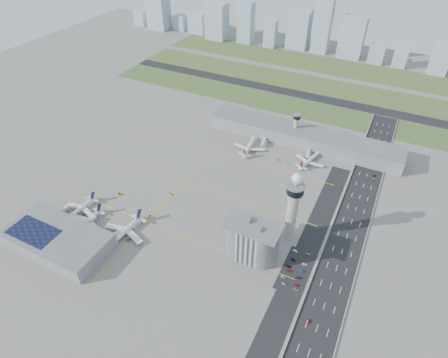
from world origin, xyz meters
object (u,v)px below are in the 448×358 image
at_px(jet_bridge_far_1, 309,151).
at_px(car_hw_2, 374,176).
at_px(tug_1, 119,194).
at_px(control_tower, 293,205).
at_px(car_lot_4, 293,260).
at_px(airplane_near_c, 123,230).
at_px(jet_bridge_far_0, 265,139).
at_px(jet_bridge_near_2, 111,239).
at_px(car_hw_4, 371,144).
at_px(car_lot_6, 296,289).
at_px(car_hw_1, 349,227).
at_px(airplane_near_b, 85,220).
at_px(tug_4, 277,159).
at_px(secondary_tower, 296,125).
at_px(airplane_far_b, 310,158).
at_px(tug_5, 287,163).
at_px(car_lot_11, 308,254).
at_px(jet_bridge_near_0, 56,216).
at_px(car_hw_0, 309,322).
at_px(car_lot_3, 289,266).
at_px(car_lot_9, 302,271).
at_px(airplane_near_a, 79,207).
at_px(tug_0, 84,207).
at_px(car_lot_5, 295,251).
at_px(tug_3, 170,194).
at_px(jet_bridge_near_1, 82,227).
at_px(car_lot_0, 284,284).
at_px(car_lot_1, 283,277).
at_px(car_lot_8, 299,278).
at_px(car_lot_7, 297,285).
at_px(car_lot_2, 289,270).
at_px(admin_building, 252,240).
at_px(car_lot_10, 305,264).
at_px(tug_2, 150,216).

distance_m(jet_bridge_far_1, car_hw_2, 70.30).
bearing_deg(tug_1, control_tower, -159.17).
xyz_separation_m(control_tower, car_lot_4, (11.42, -21.54, -34.40)).
bearing_deg(airplane_near_c, jet_bridge_far_0, 169.32).
xyz_separation_m(jet_bridge_near_2, car_hw_4, (162.15, 239.25, -2.30)).
distance_m(car_lot_6, car_hw_1, 81.16).
bearing_deg(airplane_near_b, car_hw_1, 121.95).
height_order(jet_bridge_far_1, tug_4, jet_bridge_far_1).
height_order(secondary_tower, airplane_far_b, secondary_tower).
height_order(tug_5, car_lot_11, tug_5).
bearing_deg(jet_bridge_near_0, car_hw_0, -79.26).
xyz_separation_m(car_lot_3, car_lot_4, (0.91, 7.56, 0.10)).
distance_m(jet_bridge_far_0, tug_4, 37.09).
height_order(tug_1, car_lot_4, tug_1).
height_order(jet_bridge_far_0, car_lot_9, jet_bridge_far_0).
xyz_separation_m(control_tower, airplane_near_a, (-172.38, -53.74, -29.88)).
relative_size(tug_0, car_lot_5, 0.88).
distance_m(tug_4, car_lot_6, 157.49).
xyz_separation_m(airplane_near_c, car_lot_4, (131.72, 37.81, -5.71)).
height_order(tug_1, tug_3, tug_1).
bearing_deg(jet_bridge_near_1, airplane_near_a, 58.72).
bearing_deg(secondary_tower, airplane_near_a, -123.67).
xyz_separation_m(jet_bridge_near_2, car_lot_0, (137.17, 23.43, -2.29)).
xyz_separation_m(airplane_near_b, car_lot_1, (167.01, 23.50, -4.62)).
bearing_deg(car_lot_5, jet_bridge_near_1, 111.26).
bearing_deg(car_lot_6, airplane_near_b, 100.74).
bearing_deg(car_lot_8, tug_4, 21.54).
bearing_deg(airplane_near_b, jet_bridge_near_1, 26.55).
bearing_deg(car_lot_7, car_lot_4, 22.36).
bearing_deg(car_lot_2, admin_building, 75.91).
bearing_deg(car_lot_10, tug_2, 86.94).
bearing_deg(car_lot_2, car_lot_9, -79.36).
relative_size(jet_bridge_near_1, tug_2, 4.84).
bearing_deg(car_lot_8, tug_2, 83.33).
xyz_separation_m(car_lot_0, car_hw_0, (24.71, -20.58, 0.05)).
xyz_separation_m(tug_2, car_hw_0, (151.03, -34.61, -0.23)).
xyz_separation_m(car_lot_1, car_lot_9, (10.88, 11.00, 0.04)).
bearing_deg(control_tower, tug_0, -164.44).
height_order(airplane_near_b, car_lot_11, airplane_near_b).
height_order(tug_1, car_lot_10, tug_1).
distance_m(admin_building, tug_1, 137.61).
height_order(tug_3, car_hw_2, tug_3).
xyz_separation_m(airplane_far_b, car_lot_3, (24.66, -136.37, -4.69)).
xyz_separation_m(jet_bridge_near_1, jet_bridge_near_2, (30.00, 0.00, 0.00)).
relative_size(tug_2, tug_5, 1.05).
distance_m(control_tower, jet_bridge_far_0, 145.99).
relative_size(airplane_near_b, car_lot_2, 8.73).
xyz_separation_m(tug_0, car_lot_10, (193.93, 26.39, -0.40)).
bearing_deg(tug_2, car_lot_7, -90.80).
bearing_deg(tug_3, car_lot_7, 71.10).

